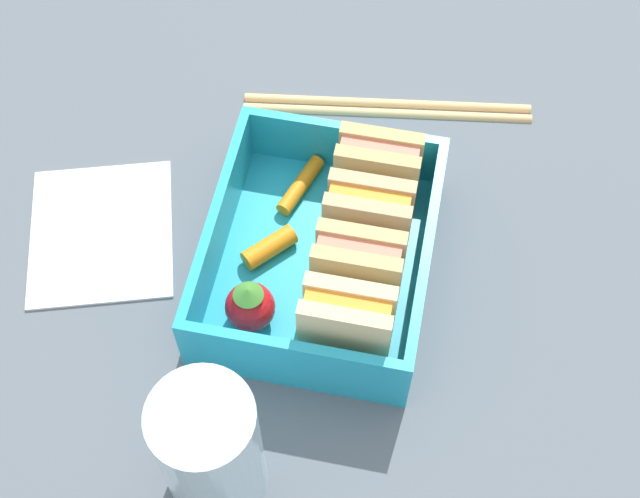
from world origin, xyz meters
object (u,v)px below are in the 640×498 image
Objects in this scene: sandwich_center_right at (347,324)px; drinking_glass at (211,451)px; sandwich_left at (378,173)px; carrot_stick_left at (268,250)px; folded_napkin at (102,229)px; sandwich_center_left at (368,220)px; carrot_stick_far_left at (301,185)px; sandwich_center at (358,270)px; chopstick_pair at (387,106)px; strawberry_far_left at (250,306)px.

sandwich_center_right is 10.42cm from drinking_glass.
drinking_glass is at bearing -15.48° from sandwich_left.
folded_napkin is (-0.42, -11.25, -1.64)cm from carrot_stick_left.
sandwich_left is at bearing 133.64° from carrot_stick_left.
sandwich_center_left is 6.36cm from carrot_stick_far_left.
carrot_stick_left is 11.38cm from folded_napkin.
sandwich_center is 0.28× the size of chopstick_pair.
carrot_stick_left is 0.17× the size of chopstick_pair.
sandwich_center_right is 1.63× the size of carrot_stick_left.
strawberry_far_left is (9.77, -0.93, 1.11)cm from carrot_stick_far_left.
sandwich_center_left reaches higher than chopstick_pair.
sandwich_left reaches higher than chopstick_pair.
sandwich_center_left reaches higher than strawberry_far_left.
carrot_stick_far_left is 0.43× the size of folded_napkin.
sandwich_center_left is 12.76cm from chopstick_pair.
sandwich_center is 16.18cm from chopstick_pair.
chopstick_pair is at bearing 153.85° from carrot_stick_far_left.
sandwich_center_left is at bearing 0.00° from sandwich_left.
carrot_stick_left is at bearing -105.26° from sandwich_center.
sandwich_center_left reaches higher than folded_napkin.
carrot_stick_left is at bearing 87.84° from folded_napkin.
sandwich_center_left is 0.57× the size of drinking_glass.
strawberry_far_left is (4.48, -0.02, 0.97)cm from carrot_stick_left.
sandwich_center_right is 5.98cm from strawberry_far_left.
carrot_stick_left is 4.59cm from strawberry_far_left.
carrot_stick_left is at bearing -131.54° from sandwich_center_right.
drinking_glass is at bearing 38.92° from folded_napkin.
carrot_stick_far_left is at bearing -144.57° from sandwich_center.
sandwich_center reaches higher than chopstick_pair.
drinking_glass reaches higher than sandwich_center.
sandwich_center_left is (3.55, 0.00, 0.00)cm from sandwich_left.
carrot_stick_far_left is 1.30× the size of carrot_stick_left.
sandwich_center_left and sandwich_center have the same top height.
chopstick_pair is (-12.19, -0.53, -3.71)cm from sandwich_center_left.
carrot_stick_far_left is 0.46× the size of drinking_glass.
sandwich_left and sandwich_center_left have the same top height.
strawberry_far_left is at bearing -63.46° from sandwich_center.
chopstick_pair is (-19.29, -0.53, -3.71)cm from sandwich_center_right.
sandwich_center is at bearing 35.43° from carrot_stick_far_left.
drinking_glass reaches higher than sandwich_center_left.
folded_napkin is at bearing -108.05° from sandwich_center_right.
sandwich_left is at bearing 180.00° from sandwich_center_left.
sandwich_center_right is at bearing 1.57° from chopstick_pair.
sandwich_left is at bearing 3.49° from chopstick_pair.
sandwich_center_left is at bearing 137.99° from strawberry_far_left.
sandwich_center is 3.55cm from sandwich_center_right.
strawberry_far_left is (2.90, -5.82, -1.25)cm from sandwich_center.
chopstick_pair is 28.95cm from drinking_glass.
drinking_glass reaches higher than chopstick_pair.
sandwich_left is at bearing 106.66° from folded_napkin.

